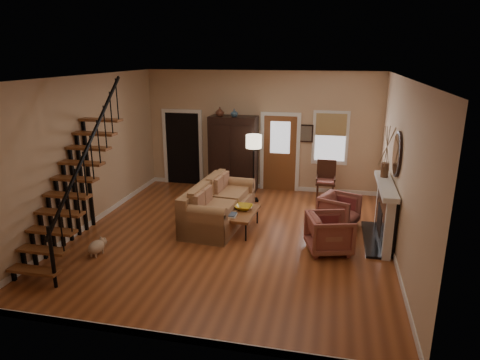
% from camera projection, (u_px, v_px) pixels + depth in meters
% --- Properties ---
extents(room, '(7.00, 7.33, 3.30)m').
position_uv_depth(room, '(232.00, 149.00, 10.35)').
color(room, brown).
rests_on(room, ground).
extents(staircase, '(0.94, 2.80, 3.20)m').
position_uv_depth(staircase, '(69.00, 173.00, 7.96)').
color(staircase, brown).
rests_on(staircase, ground).
extents(fireplace, '(0.33, 1.95, 2.30)m').
position_uv_depth(fireplace, '(387.00, 207.00, 8.65)').
color(fireplace, black).
rests_on(fireplace, ground).
extents(armoire, '(1.30, 0.60, 2.10)m').
position_uv_depth(armoire, '(233.00, 154.00, 11.84)').
color(armoire, black).
rests_on(armoire, ground).
extents(vase_a, '(0.24, 0.24, 0.25)m').
position_uv_depth(vase_a, '(220.00, 112.00, 11.49)').
color(vase_a, '#4C2619').
rests_on(vase_a, armoire).
extents(vase_b, '(0.20, 0.20, 0.21)m').
position_uv_depth(vase_b, '(234.00, 113.00, 11.41)').
color(vase_b, '#334C60').
rests_on(vase_b, armoire).
extents(sofa, '(1.21, 2.49, 0.90)m').
position_uv_depth(sofa, '(219.00, 204.00, 9.68)').
color(sofa, '#9C6F47').
rests_on(sofa, ground).
extents(coffee_table, '(0.73, 1.18, 0.44)m').
position_uv_depth(coffee_table, '(240.00, 221.00, 9.33)').
color(coffee_table, brown).
rests_on(coffee_table, ground).
extents(bowl, '(0.39, 0.39, 0.10)m').
position_uv_depth(bowl, '(244.00, 207.00, 9.38)').
color(bowl, gold).
rests_on(bowl, coffee_table).
extents(books, '(0.21, 0.29, 0.05)m').
position_uv_depth(books, '(231.00, 215.00, 9.00)').
color(books, beige).
rests_on(books, coffee_table).
extents(armchair_left, '(1.03, 1.01, 0.76)m').
position_uv_depth(armchair_left, '(329.00, 233.00, 8.29)').
color(armchair_left, maroon).
rests_on(armchair_left, ground).
extents(armchair_right, '(1.03, 1.01, 0.72)m').
position_uv_depth(armchair_right, '(339.00, 210.00, 9.55)').
color(armchair_right, maroon).
rests_on(armchair_right, ground).
extents(floor_lamp, '(0.51, 0.51, 1.76)m').
position_uv_depth(floor_lamp, '(254.00, 168.00, 11.02)').
color(floor_lamp, black).
rests_on(floor_lamp, ground).
extents(side_chair, '(0.54, 0.54, 1.02)m').
position_uv_depth(side_chair, '(326.00, 180.00, 11.28)').
color(side_chair, '#3B1E12').
rests_on(side_chair, ground).
extents(dog, '(0.31, 0.45, 0.31)m').
position_uv_depth(dog, '(96.00, 248.00, 8.19)').
color(dog, '#CDAE8C').
rests_on(dog, ground).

